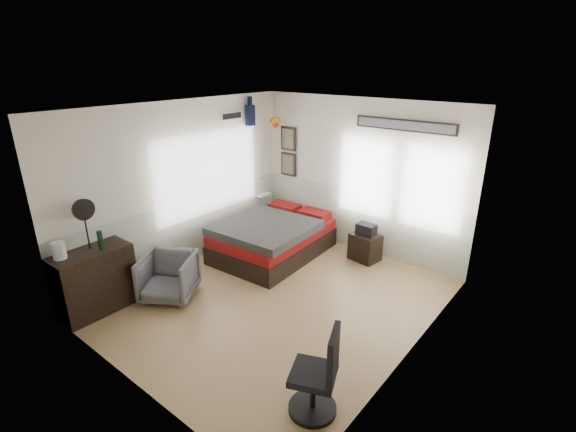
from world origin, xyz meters
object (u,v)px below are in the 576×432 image
object	(u,v)px
bed	(273,238)
task_chair	(319,380)
nightstand	(365,247)
dresser	(95,281)
armchair	(169,277)

from	to	relation	value
bed	task_chair	size ratio (longest dim) A/B	2.18
nightstand	task_chair	distance (m)	3.51
bed	task_chair	distance (m)	3.60
dresser	nightstand	world-z (taller)	dresser
nightstand	task_chair	size ratio (longest dim) A/B	0.49
bed	dresser	bearing A→B (deg)	-107.61
dresser	nightstand	size ratio (longest dim) A/B	2.11
dresser	armchair	bearing A→B (deg)	58.84
dresser	task_chair	world-z (taller)	task_chair
bed	task_chair	world-z (taller)	task_chair
dresser	task_chair	bearing A→B (deg)	7.30
armchair	task_chair	bearing A→B (deg)	-38.94
task_chair	bed	bearing A→B (deg)	115.13
bed	nightstand	distance (m)	1.62
nightstand	bed	bearing A→B (deg)	-139.86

